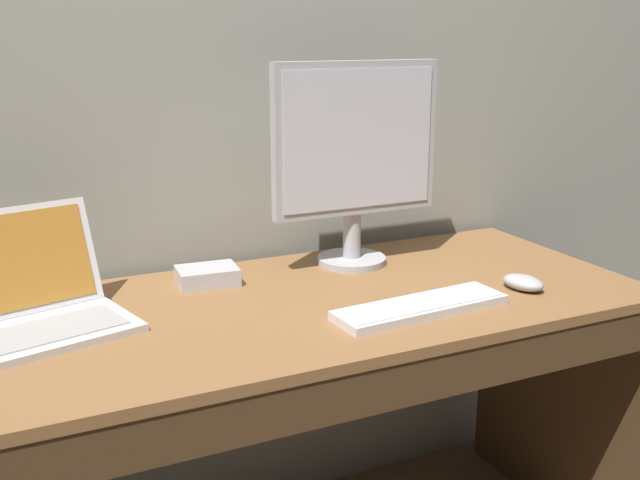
% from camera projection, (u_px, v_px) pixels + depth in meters
% --- Properties ---
extents(back_wall, '(4.37, 0.04, 2.81)m').
position_uv_depth(back_wall, '(206.00, 21.00, 1.89)').
color(back_wall, '#9EA093').
rests_on(back_wall, ground).
extents(desk, '(1.80, 0.70, 0.78)m').
position_uv_depth(desk, '(274.00, 393.00, 1.75)').
color(desk, olive).
rests_on(desk, ground).
extents(laptop_white, '(0.39, 0.37, 0.24)m').
position_uv_depth(laptop_white, '(40.00, 307.00, 1.56)').
color(laptop_white, white).
rests_on(laptop_white, desk).
extents(external_monitor, '(0.46, 0.18, 0.53)m').
position_uv_depth(external_monitor, '(356.00, 153.00, 1.93)').
color(external_monitor, '#B7B7BC').
rests_on(external_monitor, desk).
extents(wired_keyboard, '(0.42, 0.14, 0.02)m').
position_uv_depth(wired_keyboard, '(421.00, 307.00, 1.67)').
color(wired_keyboard, white).
rests_on(wired_keyboard, desk).
extents(computer_mouse, '(0.09, 0.12, 0.04)m').
position_uv_depth(computer_mouse, '(523.00, 283.00, 1.81)').
color(computer_mouse, '#B7B7BC').
rests_on(computer_mouse, desk).
extents(external_drive_box, '(0.15, 0.12, 0.04)m').
position_uv_depth(external_drive_box, '(207.00, 276.00, 1.85)').
color(external_drive_box, silver).
rests_on(external_drive_box, desk).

